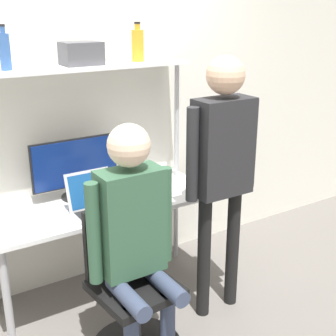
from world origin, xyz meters
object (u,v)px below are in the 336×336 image
office_chair (132,310)px  bottle_blue (5,51)px  bottle_amber (138,45)px  laptop (92,200)px  cell_phone (133,202)px  person_seated (134,227)px  monitor (76,166)px  storage_box (81,54)px  person_standing (222,155)px

office_chair → bottle_blue: bottle_blue is taller
office_chair → bottle_blue: size_ratio=3.44×
bottle_blue → bottle_amber: (0.92, -0.00, -0.00)m
laptop → cell_phone: 0.29m
laptop → person_seated: (-0.00, -0.59, 0.05)m
laptop → cell_phone: laptop is taller
monitor → office_chair: monitor is taller
office_chair → storage_box: 1.69m
laptop → office_chair: size_ratio=0.34×
office_chair → storage_box: (0.10, 0.83, 1.46)m
cell_phone → bottle_blue: bottle_blue is taller
laptop → bottle_blue: size_ratio=1.16×
bottle_blue → cell_phone: bearing=-25.2°
storage_box → bottle_amber: bearing=0.0°
monitor → bottle_amber: (0.52, 0.01, 0.81)m
monitor → person_standing: (0.71, -0.75, 0.16)m
office_chair → storage_box: size_ratio=3.63×
laptop → storage_box: 0.98m
cell_phone → laptop: bearing=173.3°
monitor → storage_box: (0.10, 0.01, 0.77)m
person_standing → bottle_blue: bearing=145.4°
person_standing → cell_phone: bearing=133.8°
laptop → cell_phone: size_ratio=2.11×
monitor → storage_box: 0.78m
laptop → person_standing: bearing=-33.9°
office_chair → bottle_blue: (-0.39, 0.83, 1.50)m
monitor → person_standing: 1.05m
person_seated → office_chair: bearing=94.6°
monitor → bottle_amber: bearing=1.3°
storage_box → office_chair: bearing=-97.1°
person_standing → bottle_blue: size_ratio=6.50×
person_seated → bottle_blue: 1.33m
person_seated → person_standing: (0.71, 0.12, 0.27)m
storage_box → person_standing: bearing=-51.3°
cell_phone → person_seated: 0.64m
bottle_blue → storage_box: size_ratio=1.06×
cell_phone → person_standing: bearing=-46.2°
bottle_amber → storage_box: bottle_amber is taller
laptop → office_chair: 0.76m
cell_phone → office_chair: size_ratio=0.16×
laptop → storage_box: (0.10, 0.29, 0.93)m
cell_phone → person_standing: (0.43, -0.44, 0.39)m
monitor → person_seated: 0.87m
cell_phone → storage_box: bearing=120.2°
person_seated → bottle_amber: 1.38m
laptop → person_standing: (0.71, -0.48, 0.32)m
bottle_blue → monitor: bearing=-1.7°
office_chair → person_standing: 1.12m
storage_box → cell_phone: bearing=-59.8°
cell_phone → person_seated: (-0.29, -0.56, 0.12)m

